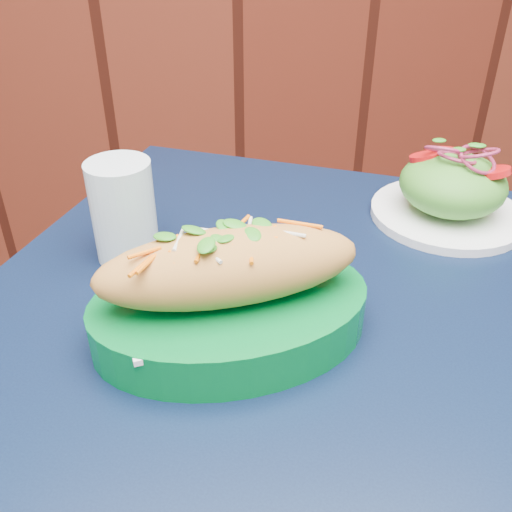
{
  "coord_description": "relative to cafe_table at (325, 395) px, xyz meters",
  "views": [
    {
      "loc": [
        -0.11,
        1.24,
        1.13
      ],
      "look_at": [
        -0.06,
        1.73,
        0.81
      ],
      "focal_mm": 40.0,
      "sensor_mm": 36.0,
      "label": 1
    }
  ],
  "objects": [
    {
      "name": "cafe_table",
      "position": [
        0.0,
        0.0,
        0.0
      ],
      "size": [
        1.05,
        1.05,
        0.75
      ],
      "rotation": [
        0.0,
        0.0,
        -0.4
      ],
      "color": "black",
      "rests_on": "ground"
    },
    {
      "name": "banh_mi_basket",
      "position": [
        -0.1,
        0.01,
        0.14
      ],
      "size": [
        0.3,
        0.22,
        0.13
      ],
      "rotation": [
        0.0,
        0.0,
        0.15
      ],
      "color": "#006325",
      "rests_on": "cafe_table"
    },
    {
      "name": "salad_plate",
      "position": [
        0.21,
        0.22,
        0.13
      ],
      "size": [
        0.2,
        0.2,
        0.11
      ],
      "rotation": [
        0.0,
        0.0,
        -0.23
      ],
      "color": "white",
      "rests_on": "cafe_table"
    },
    {
      "name": "water_glass",
      "position": [
        -0.22,
        0.17,
        0.15
      ],
      "size": [
        0.08,
        0.08,
        0.12
      ],
      "primitive_type": "cylinder",
      "color": "silver",
      "rests_on": "cafe_table"
    }
  ]
}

